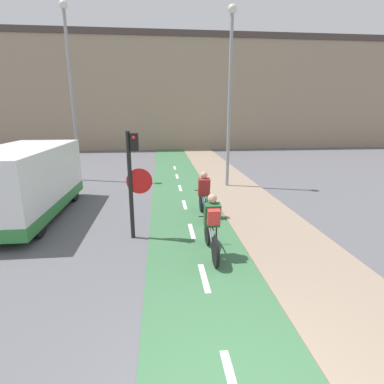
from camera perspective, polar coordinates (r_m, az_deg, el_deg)
The scene contains 7 objects.
building_row_background at distance 29.71m, azimuth -4.60°, elevation 18.12°, with size 60.00×5.20×9.85m.
traffic_light_pole at distance 7.84m, azimuth -11.13°, elevation 3.50°, with size 0.67×0.25×2.84m.
street_lamp_far at distance 15.75m, azimuth -22.14°, elevation 19.37°, with size 0.36×0.36×7.98m.
street_lamp_sidewalk at distance 13.47m, azimuth 7.26°, elevation 19.96°, with size 0.36×0.36×7.43m.
cyclist_near at distance 7.00m, azimuth 3.80°, elevation -6.68°, with size 0.46×1.81×1.51m.
cyclist_far at distance 9.55m, azimuth 2.24°, elevation -0.99°, with size 0.46×1.75×1.50m.
van at distance 10.85m, azimuth -29.31°, elevation 1.40°, with size 2.17×5.37×2.24m.
Camera 1 is at (-0.81, -2.40, 3.30)m, focal length 28.00 mm.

